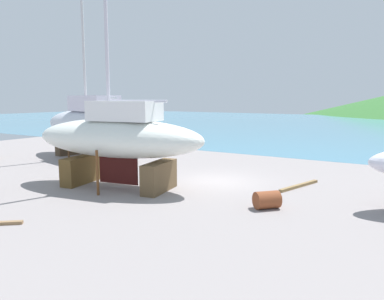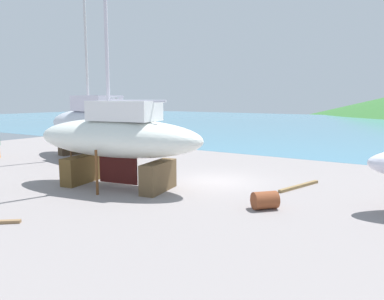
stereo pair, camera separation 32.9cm
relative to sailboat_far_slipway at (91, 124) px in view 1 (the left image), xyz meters
The scene contains 6 objects.
ground_plane 12.64m from the sailboat_far_slipway, 28.85° to the right, with size 53.35×53.35×0.00m, color gray.
sea_water 43.81m from the sailboat_far_slipway, 75.62° to the left, with size 169.89×70.04×0.01m, color teal.
sailboat_far_slipway is the anchor object (origin of this frame).
sailboat_small_center 9.06m from the sailboat_far_slipway, 35.40° to the right, with size 9.05×4.34×12.94m.
barrel_tar_black 15.51m from the sailboat_far_slipway, 18.41° to the right, with size 0.68×0.68×0.94m, color brown.
timber_plank_far 14.92m from the sailboat_far_slipway, ahead, with size 3.06×0.18×0.13m, color olive.
Camera 1 is at (8.40, -16.24, 4.22)m, focal length 34.32 mm.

